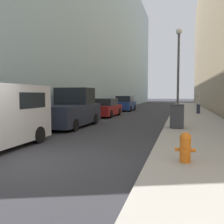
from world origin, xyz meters
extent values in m
plane|color=#333338|center=(0.00, 0.00, 0.00)|extent=(200.00, 200.00, 0.00)
cube|color=#ADA89E|center=(5.16, 18.00, 0.07)|extent=(3.82, 60.00, 0.14)
cube|color=#99B7C6|center=(-9.71, 26.00, 10.13)|extent=(12.00, 60.00, 20.26)
cylinder|color=orange|center=(4.21, 0.70, 0.42)|extent=(0.27, 0.27, 0.57)
sphere|color=orange|center=(4.21, 0.70, 0.76)|extent=(0.29, 0.29, 0.29)
cylinder|color=orange|center=(4.21, 0.70, 0.85)|extent=(0.08, 0.08, 0.06)
cylinder|color=orange|center=(4.21, 0.51, 0.45)|extent=(0.11, 0.12, 0.11)
cylinder|color=orange|center=(4.01, 0.70, 0.45)|extent=(0.12, 0.09, 0.09)
cylinder|color=orange|center=(4.41, 0.70, 0.45)|extent=(0.12, 0.09, 0.09)
cube|color=#3D3D42|center=(3.92, 7.35, 0.72)|extent=(0.68, 0.66, 1.10)
cube|color=#2D2D31|center=(3.92, 7.35, 1.31)|extent=(0.71, 0.68, 0.08)
cylinder|color=black|center=(3.62, 7.63, 0.22)|extent=(0.05, 0.16, 0.16)
cylinder|color=black|center=(4.21, 7.63, 0.22)|extent=(0.05, 0.16, 0.16)
cylinder|color=#4C4C51|center=(3.91, 10.73, 0.26)|extent=(0.27, 0.27, 0.25)
cylinder|color=#4C4C51|center=(3.91, 10.73, 2.89)|extent=(0.14, 0.14, 5.52)
sphere|color=silver|center=(3.91, 10.73, 5.81)|extent=(0.38, 0.38, 0.38)
cube|color=black|center=(-2.06, 2.13, 1.64)|extent=(2.03, 1.61, 0.57)
cylinder|color=black|center=(-1.13, 2.52, 0.32)|extent=(0.24, 0.64, 0.64)
cube|color=#232838|center=(-2.06, 7.24, 0.72)|extent=(2.18, 4.98, 1.09)
cube|color=black|center=(-2.06, 8.12, 1.76)|extent=(2.01, 1.59, 0.98)
cylinder|color=black|center=(-3.08, 8.79, 0.32)|extent=(0.24, 0.64, 0.64)
cylinder|color=black|center=(-1.04, 8.79, 0.32)|extent=(0.24, 0.64, 0.64)
cylinder|color=black|center=(-3.08, 5.70, 0.32)|extent=(0.24, 0.64, 0.64)
cylinder|color=black|center=(-1.04, 5.70, 0.32)|extent=(0.24, 0.64, 0.64)
cube|color=maroon|center=(-2.07, 14.37, 0.55)|extent=(1.88, 4.60, 0.77)
cube|color=#1E2328|center=(-2.07, 14.37, 1.22)|extent=(1.65, 2.39, 0.57)
cylinder|color=black|center=(-2.93, 15.75, 0.32)|extent=(0.24, 0.64, 0.64)
cylinder|color=black|center=(-1.20, 15.75, 0.32)|extent=(0.24, 0.64, 0.64)
cylinder|color=black|center=(-2.93, 12.99, 0.32)|extent=(0.24, 0.64, 0.64)
cylinder|color=black|center=(-1.20, 12.99, 0.32)|extent=(0.24, 0.64, 0.64)
cube|color=navy|center=(-1.99, 21.83, 0.59)|extent=(1.88, 4.13, 0.87)
cube|color=#1E2328|center=(-1.99, 21.83, 1.35)|extent=(1.65, 2.15, 0.65)
cylinder|color=black|center=(-2.86, 23.06, 0.32)|extent=(0.24, 0.64, 0.64)
cylinder|color=black|center=(-1.13, 23.06, 0.32)|extent=(0.24, 0.64, 0.64)
cylinder|color=black|center=(-2.86, 20.59, 0.32)|extent=(0.24, 0.64, 0.64)
cylinder|color=black|center=(-1.13, 20.59, 0.32)|extent=(0.24, 0.64, 0.64)
cube|color=#2D3347|center=(5.64, 17.68, 0.55)|extent=(0.29, 0.21, 0.83)
cube|color=#B7B2A3|center=(5.64, 17.68, 1.29)|extent=(0.34, 0.21, 0.66)
sphere|color=tan|center=(5.64, 17.68, 1.73)|extent=(0.22, 0.22, 0.22)
camera|label=1|loc=(4.06, -5.80, 1.86)|focal=40.00mm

